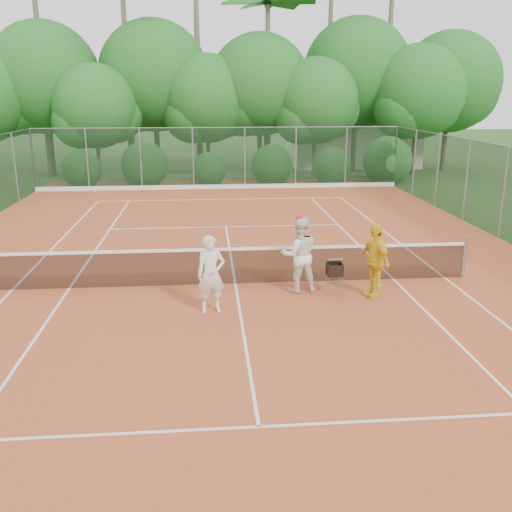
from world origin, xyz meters
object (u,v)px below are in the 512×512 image
Objects in this scene: ball_hopper at (335,270)px; player_yellow at (375,260)px; player_white at (211,274)px; player_center_grp at (299,255)px.

player_yellow is at bearing -17.64° from ball_hopper.
player_white is 0.97× the size of player_yellow.
ball_hopper is (2.92, 0.76, -0.22)m from player_white.
ball_hopper is at bearing -26.23° from player_center_grp.
player_white is 2.42m from player_center_grp.
player_yellow is 0.96m from ball_hopper.
ball_hopper is at bearing -114.39° from player_yellow.
player_white is at bearing -176.65° from ball_hopper.
player_center_grp reaches higher than player_yellow.
player_center_grp is 0.93m from ball_hopper.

